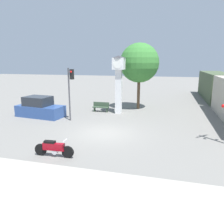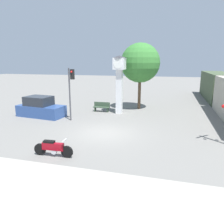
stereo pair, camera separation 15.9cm
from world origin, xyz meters
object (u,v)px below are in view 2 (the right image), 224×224
object	(u,v)px
clock_tower	(119,76)
traffic_light	(71,85)
street_tree	(140,63)
parked_car	(41,108)
bench	(102,107)
motorcycle	(53,148)

from	to	relation	value
clock_tower	traffic_light	world-z (taller)	clock_tower
clock_tower	street_tree	xyz separation A→B (m)	(1.51, 2.56, 1.15)
clock_tower	parked_car	size ratio (longest dim) A/B	1.21
bench	parked_car	distance (m)	5.68
street_tree	bench	size ratio (longest dim) A/B	4.13
motorcycle	street_tree	xyz separation A→B (m)	(2.52, 12.85, 4.19)
motorcycle	bench	xyz separation A→B (m)	(-0.81, 10.53, 0.04)
street_tree	clock_tower	bearing A→B (deg)	-120.63
motorcycle	street_tree	size ratio (longest dim) A/B	0.32
street_tree	parked_car	size ratio (longest dim) A/B	1.51
street_tree	parked_car	bearing A→B (deg)	-145.06
traffic_light	bench	distance (m)	4.71
street_tree	parked_car	world-z (taller)	street_tree
traffic_light	street_tree	size ratio (longest dim) A/B	0.65
motorcycle	traffic_light	size ratio (longest dim) A/B	0.50
motorcycle	traffic_light	world-z (taller)	traffic_light
motorcycle	clock_tower	xyz separation A→B (m)	(1.01, 10.30, 3.04)
traffic_light	parked_car	bearing A→B (deg)	170.87
clock_tower	bench	size ratio (longest dim) A/B	3.32
motorcycle	bench	distance (m)	10.56
bench	motorcycle	bearing A→B (deg)	-85.62
motorcycle	clock_tower	distance (m)	10.78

